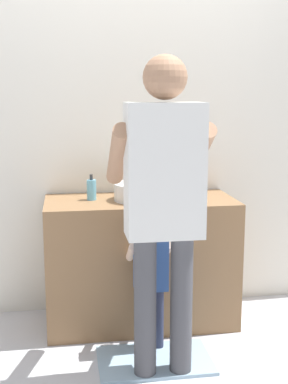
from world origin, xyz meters
TOP-DOWN VIEW (x-y plane):
  - ground_plane at (0.00, 0.00)m, footprint 14.00×14.00m
  - back_wall at (0.00, 0.62)m, footprint 4.40×0.08m
  - vanity_cabinet at (0.00, 0.30)m, footprint 1.22×0.54m
  - sink_basin at (0.00, 0.28)m, footprint 0.34×0.34m
  - faucet at (0.00, 0.49)m, footprint 0.18×0.14m
  - toothbrush_cup at (0.35, 0.31)m, footprint 0.07×0.07m
  - soap_bottle at (-0.31, 0.33)m, footprint 0.06×0.06m
  - bath_mat at (0.00, -0.25)m, footprint 0.64×0.40m
  - child_toddler at (0.00, -0.10)m, footprint 0.26×0.26m
  - adult_parent at (0.02, -0.37)m, footprint 0.52×0.55m

SIDE VIEW (x-z plane):
  - ground_plane at x=0.00m, z-range 0.00..0.00m
  - bath_mat at x=0.00m, z-range 0.00..0.02m
  - vanity_cabinet at x=0.00m, z-range 0.00..0.83m
  - child_toddler at x=0.00m, z-range 0.08..0.91m
  - toothbrush_cup at x=0.35m, z-range 0.78..0.99m
  - sink_basin at x=0.00m, z-range 0.83..0.94m
  - soap_bottle at x=-0.31m, z-range 0.82..0.98m
  - faucet at x=0.00m, z-range 0.82..1.00m
  - adult_parent at x=0.02m, z-range 0.17..1.85m
  - back_wall at x=0.00m, z-range 0.00..2.70m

